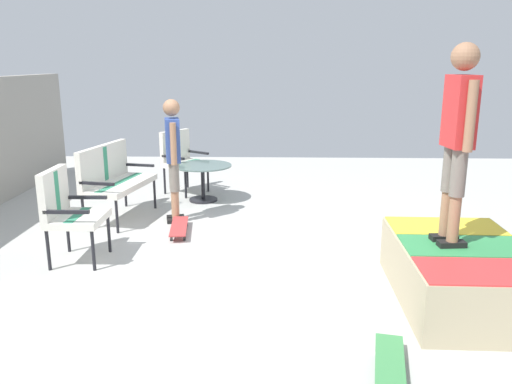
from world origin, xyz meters
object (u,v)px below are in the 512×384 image
object	(u,v)px
skate_ramp	(465,273)
patio_chair_near_house	(181,156)
person_skater	(458,130)
patio_table	(203,175)
skateboard_spare	(390,366)
patio_bench	(112,175)
skateboard_by_bench	(179,227)
person_watching	(173,152)
patio_chair_by_wall	(66,207)

from	to	relation	value
skate_ramp	patio_chair_near_house	bearing A→B (deg)	39.50
skate_ramp	person_skater	world-z (taller)	person_skater
patio_table	skateboard_spare	size ratio (longest dim) A/B	1.09
patio_bench	patio_chair_near_house	bearing A→B (deg)	-24.08
skateboard_by_bench	skateboard_spare	bearing A→B (deg)	-146.55
person_watching	skateboard_by_bench	bearing A→B (deg)	-164.96
patio_bench	skateboard_spare	world-z (taller)	patio_bench
skate_ramp	patio_chair_by_wall	world-z (taller)	patio_chair_by_wall
skateboard_by_bench	skateboard_spare	xyz separation A→B (m)	(-3.01, -1.99, 0.00)
patio_chair_near_house	patio_table	distance (m)	0.74
patio_bench	skateboard_by_bench	size ratio (longest dim) A/B	1.63
patio_bench	skateboard_spare	distance (m)	4.74
patio_chair_near_house	person_watching	xyz separation A→B (m)	(-1.62, -0.19, 0.34)
patio_table	skateboard_spare	xyz separation A→B (m)	(-4.59, -1.89, -0.32)
patio_chair_near_house	person_skater	size ratio (longest dim) A/B	0.59
patio_chair_by_wall	skateboard_by_bench	bearing A→B (deg)	-46.93
person_watching	person_skater	bearing A→B (deg)	-128.18
person_watching	skateboard_spare	xyz separation A→B (m)	(-3.53, -2.13, -0.87)
patio_bench	patio_chair_near_house	world-z (taller)	same
person_watching	patio_chair_near_house	bearing A→B (deg)	6.73
person_skater	skateboard_by_bench	world-z (taller)	person_skater
patio_chair_near_house	patio_bench	bearing A→B (deg)	155.92
person_watching	patio_table	bearing A→B (deg)	-12.89
patio_chair_by_wall	patio_table	distance (m)	2.78
patio_bench	skateboard_by_bench	world-z (taller)	patio_bench
skateboard_spare	patio_chair_near_house	bearing A→B (deg)	24.24
patio_bench	patio_table	size ratio (longest dim) A/B	1.48
skate_ramp	skateboard_spare	xyz separation A→B (m)	(-1.21, 0.93, -0.18)
patio_chair_by_wall	person_skater	world-z (taller)	person_skater
person_skater	skateboard_spare	distance (m)	2.08
person_watching	person_skater	world-z (taller)	person_skater
patio_chair_near_house	patio_chair_by_wall	world-z (taller)	same
person_watching	skateboard_by_bench	world-z (taller)	person_watching
skate_ramp	skateboard_spare	world-z (taller)	skate_ramp
patio_table	person_watching	size ratio (longest dim) A/B	0.55
patio_chair_by_wall	person_watching	size ratio (longest dim) A/B	0.62
skate_ramp	person_watching	bearing A→B (deg)	52.81
skateboard_by_bench	person_skater	bearing A→B (deg)	-122.53
skateboard_spare	skate_ramp	bearing A→B (deg)	-37.68
patio_chair_near_house	patio_table	size ratio (longest dim) A/B	1.13
person_skater	skateboard_by_bench	bearing A→B (deg)	57.47
skate_ramp	person_skater	distance (m)	1.30
patio_chair_near_house	patio_table	xyz separation A→B (m)	(-0.56, -0.43, -0.21)
person_watching	skateboard_by_bench	size ratio (longest dim) A/B	2.01
skateboard_by_bench	person_watching	bearing A→B (deg)	15.04
person_skater	patio_bench	bearing A→B (deg)	57.71
patio_chair_by_wall	skate_ramp	bearing A→B (deg)	-102.15
skateboard_spare	person_watching	bearing A→B (deg)	31.09
person_skater	skate_ramp	bearing A→B (deg)	-106.23
patio_table	skateboard_by_bench	distance (m)	1.61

